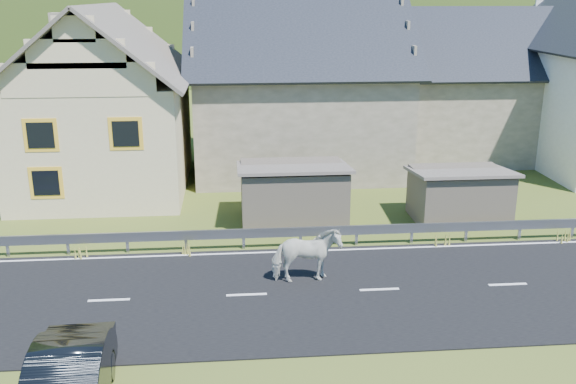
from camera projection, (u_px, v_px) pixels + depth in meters
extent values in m
plane|color=#334714|center=(379.00, 291.00, 19.31)|extent=(160.00, 160.00, 0.00)
cube|color=black|center=(379.00, 290.00, 19.31)|extent=(60.00, 7.00, 0.04)
cube|color=silver|center=(379.00, 289.00, 19.30)|extent=(60.00, 6.60, 0.01)
cube|color=#93969B|center=(357.00, 230.00, 22.65)|extent=(28.00, 0.08, 0.34)
cube|color=#93969B|center=(7.00, 247.00, 21.72)|extent=(0.10, 0.06, 0.70)
cube|color=#93969B|center=(68.00, 245.00, 21.89)|extent=(0.10, 0.06, 0.70)
cube|color=#93969B|center=(127.00, 243.00, 22.06)|extent=(0.10, 0.06, 0.70)
cube|color=#93969B|center=(186.00, 241.00, 22.23)|extent=(0.10, 0.06, 0.70)
cube|color=#93969B|center=(244.00, 239.00, 22.40)|extent=(0.10, 0.06, 0.70)
cube|color=#93969B|center=(300.00, 238.00, 22.56)|extent=(0.10, 0.06, 0.70)
cube|color=#93969B|center=(356.00, 236.00, 22.73)|extent=(0.10, 0.06, 0.70)
cube|color=#93969B|center=(412.00, 234.00, 22.90)|extent=(0.10, 0.06, 0.70)
cube|color=#93969B|center=(466.00, 232.00, 23.07)|extent=(0.10, 0.06, 0.70)
cube|color=#93969B|center=(520.00, 231.00, 23.24)|extent=(0.10, 0.06, 0.70)
cube|color=#93969B|center=(572.00, 229.00, 23.40)|extent=(0.10, 0.06, 0.70)
cube|color=brown|center=(293.00, 194.00, 25.01)|extent=(4.30, 3.30, 2.40)
cube|color=brown|center=(459.00, 196.00, 25.11)|extent=(3.80, 2.90, 2.20)
cube|color=beige|center=(107.00, 133.00, 29.16)|extent=(7.00, 9.00, 5.00)
cube|color=yellow|center=(41.00, 135.00, 24.48)|extent=(1.30, 0.12, 1.30)
cube|color=yellow|center=(126.00, 134.00, 24.74)|extent=(1.30, 0.12, 1.30)
cube|color=yellow|center=(46.00, 183.00, 25.04)|extent=(1.30, 0.12, 1.30)
cube|color=tan|center=(61.00, 40.00, 29.22)|extent=(0.70, 0.70, 2.40)
cube|color=tan|center=(297.00, 118.00, 32.77)|extent=(10.00, 9.00, 5.00)
cube|color=tan|center=(472.00, 112.00, 35.57)|extent=(9.00, 8.00, 4.60)
ellipsoid|color=#263515|center=(262.00, 91.00, 196.96)|extent=(440.00, 280.00, 260.00)
imported|color=silver|center=(306.00, 255.00, 19.58)|extent=(1.12, 2.15, 1.75)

